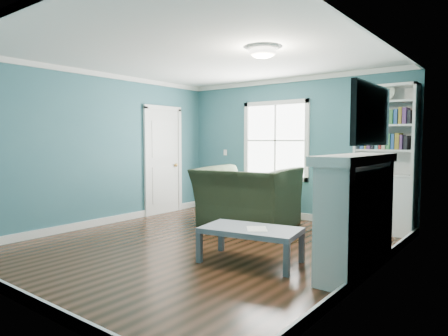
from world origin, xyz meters
The scene contains 13 objects.
floor centered at (0.00, 0.00, 0.00)m, with size 5.00×5.00×0.00m, color black.
room_walls centered at (0.00, 0.00, 1.58)m, with size 5.00×5.00×5.00m.
trim centered at (0.00, 0.00, 1.24)m, with size 4.50×5.00×2.60m.
window centered at (-0.30, 2.49, 1.45)m, with size 1.40×0.06×1.50m.
bookshelf centered at (1.77, 2.30, 0.92)m, with size 0.90×0.35×2.31m.
fireplace centered at (2.08, 0.20, 0.64)m, with size 0.44×1.58×1.30m.
tv centered at (2.20, 0.20, 1.72)m, with size 0.06×1.10×0.65m, color black.
door centered at (-2.22, 1.40, 1.07)m, with size 0.12×0.98×2.17m.
ceiling_fixture centered at (0.90, 0.10, 2.55)m, with size 0.38×0.38×0.15m.
light_switch centered at (-1.50, 2.48, 1.20)m, with size 0.08×0.01×0.12m, color white.
recliner centered at (-0.21, 1.40, 0.67)m, with size 1.53×0.99×1.34m, color black.
coffee_table centered at (0.95, -0.23, 0.36)m, with size 1.24×0.82×0.42m.
paper_sheet centered at (1.05, -0.25, 0.42)m, with size 0.23×0.29×0.00m, color white.
Camera 1 is at (3.55, -4.13, 1.46)m, focal length 32.00 mm.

